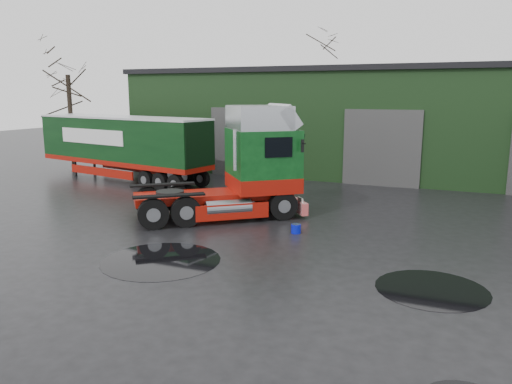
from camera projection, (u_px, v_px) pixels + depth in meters
ground at (230, 261)px, 14.62m from camera, size 100.00×100.00×0.00m
warehouse at (398, 120)px, 31.27m from camera, size 32.40×12.40×6.30m
hero_tractor at (214, 162)px, 19.37m from camera, size 7.40×6.83×4.41m
trailer_left at (122, 148)px, 27.74m from camera, size 11.86×4.67×3.61m
wash_bucket at (296, 229)px, 17.50m from camera, size 0.45×0.45×0.32m
tree_left at (70, 103)px, 31.17m from camera, size 4.40×4.40×8.50m
tree_back_a at (320, 94)px, 43.06m from camera, size 4.40×4.40×9.50m
puddle_0 at (161, 260)px, 14.66m from camera, size 3.50×3.50×0.01m
puddle_1 at (432, 289)px, 12.50m from camera, size 2.78×2.78×0.01m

